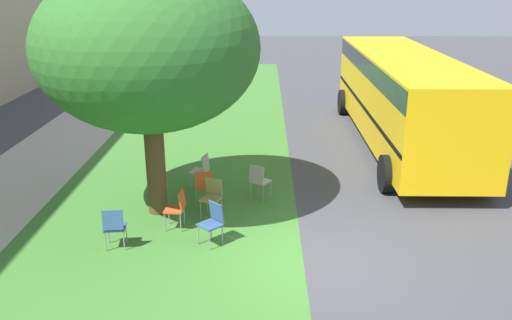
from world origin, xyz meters
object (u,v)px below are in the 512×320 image
(chair_5, at_px, (213,220))
(chair_6, at_px, (204,185))
(chair_0, at_px, (259,179))
(chair_4, at_px, (202,168))
(school_bus, at_px, (403,91))
(chair_2, at_px, (177,206))
(chair_3, at_px, (114,225))
(street_tree, at_px, (148,49))
(chair_1, at_px, (212,195))

(chair_5, relative_size, chair_6, 1.00)
(chair_0, bearing_deg, chair_6, 107.76)
(chair_0, xyz_separation_m, chair_6, (-0.41, 1.29, 0.00))
(chair_4, distance_m, chair_5, 3.10)
(school_bus, bearing_deg, chair_2, 134.86)
(chair_4, height_order, school_bus, school_bus)
(chair_2, relative_size, school_bus, 0.08)
(chair_2, bearing_deg, school_bus, -45.14)
(chair_4, bearing_deg, chair_0, -116.23)
(chair_3, bearing_deg, school_bus, -45.83)
(chair_3, relative_size, chair_6, 1.00)
(street_tree, height_order, chair_2, street_tree)
(chair_1, distance_m, chair_5, 1.34)
(chair_3, relative_size, chair_5, 1.00)
(chair_0, relative_size, chair_6, 1.00)
(chair_0, relative_size, chair_1, 1.00)
(chair_1, distance_m, chair_2, 0.95)
(chair_6, bearing_deg, chair_4, 9.00)
(chair_2, height_order, chair_6, same)
(chair_4, xyz_separation_m, chair_5, (-3.05, -0.55, 0.00))
(street_tree, distance_m, school_bus, 8.84)
(street_tree, bearing_deg, chair_2, -145.28)
(street_tree, bearing_deg, chair_5, -137.38)
(chair_5, height_order, school_bus, school_bus)
(chair_4, bearing_deg, school_bus, -57.39)
(chair_1, bearing_deg, school_bus, -45.03)
(street_tree, relative_size, chair_2, 6.25)
(chair_5, bearing_deg, school_bus, -38.16)
(chair_2, distance_m, chair_6, 1.31)
(chair_2, relative_size, chair_3, 1.00)
(chair_1, xyz_separation_m, chair_5, (-1.34, -0.13, 0.00))
(chair_3, bearing_deg, chair_4, -22.61)
(street_tree, bearing_deg, chair_1, -98.85)
(chair_0, bearing_deg, chair_4, 63.77)
(chair_6, bearing_deg, chair_0, -72.24)
(chair_0, height_order, chair_5, same)
(street_tree, bearing_deg, chair_4, -29.65)
(chair_3, height_order, school_bus, school_bus)
(chair_6, distance_m, school_bus, 7.68)
(chair_3, bearing_deg, chair_2, -49.93)
(chair_0, distance_m, school_bus, 6.47)
(chair_0, xyz_separation_m, chair_5, (-2.32, 0.91, 0.00))
(chair_3, xyz_separation_m, chair_6, (2.17, -1.56, 0.00))
(chair_2, height_order, chair_4, same)
(school_bus, bearing_deg, chair_5, 141.84)
(street_tree, xyz_separation_m, chair_5, (-1.54, -1.41, -3.22))
(chair_1, bearing_deg, chair_3, 131.60)
(chair_1, bearing_deg, chair_6, 22.78)
(chair_2, bearing_deg, chair_6, -19.80)
(chair_2, xyz_separation_m, chair_6, (1.23, -0.44, 0.00))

